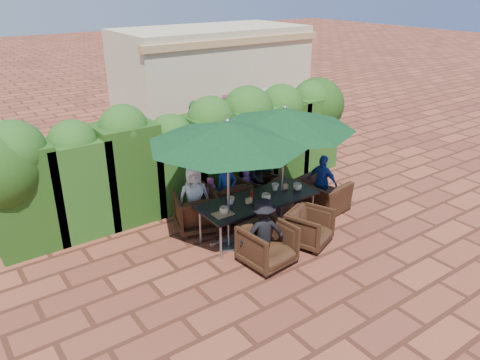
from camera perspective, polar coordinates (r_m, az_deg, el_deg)
ground at (r=8.99m, az=1.92°, el=-7.45°), size 80.00×80.00×0.00m
dining_table at (r=8.94m, az=2.25°, el=-2.72°), size 2.38×0.90×0.75m
umbrella_left at (r=7.90m, az=-1.51°, el=5.78°), size 2.78×2.78×2.46m
umbrella_right at (r=8.78m, az=5.45°, el=7.47°), size 2.66×2.66×2.46m
chair_far_left at (r=9.25m, az=-5.28°, el=-3.66°), size 1.00×0.97×0.83m
chair_far_mid at (r=9.77m, az=-1.67°, el=-2.02°), size 0.84×0.79×0.83m
chair_far_right at (r=10.20m, az=2.77°, el=-1.22°), size 0.91×0.89×0.73m
chair_near_left at (r=8.14m, az=3.38°, el=-7.66°), size 0.87×0.83×0.83m
chair_near_right at (r=8.81m, az=8.46°, el=-5.55°), size 0.94×0.92×0.76m
chair_end_right at (r=10.15m, az=9.94°, el=-1.21°), size 0.78×1.09×0.89m
adult_far_left at (r=9.24m, az=-5.62°, el=-2.13°), size 0.71×0.53×1.28m
adult_far_mid at (r=9.64m, az=-1.65°, el=-1.20°), size 0.50×0.44×1.19m
adult_far_right at (r=10.10m, az=2.40°, el=0.48°), size 0.68×0.44×1.36m
adult_near_left at (r=8.06m, az=2.78°, el=-6.32°), size 0.86×0.58×1.23m
adult_end_right at (r=10.13m, az=10.02°, el=-0.27°), size 0.52×0.77×1.21m
child_left at (r=9.65m, az=-3.46°, el=-2.18°), size 0.38×0.34×0.89m
child_right at (r=10.02m, az=0.86°, el=-1.08°), size 0.37×0.32×0.91m
pedestrian_a at (r=12.58m, az=-5.23°, el=5.90°), size 1.62×0.66×1.71m
pedestrian_b at (r=13.13m, az=-1.51°, el=6.78°), size 0.96×0.82×1.72m
pedestrian_c at (r=13.73m, az=3.31°, el=7.58°), size 1.24×0.90×1.77m
cup_a at (r=8.32m, az=-1.96°, el=-3.72°), size 0.16×0.16×0.13m
cup_b at (r=8.67m, az=-1.15°, el=-2.53°), size 0.15×0.15×0.14m
cup_c at (r=8.81m, az=3.20°, el=-2.11°), size 0.17×0.17×0.14m
cup_d at (r=9.25m, az=4.31°, el=-0.85°), size 0.15×0.15×0.14m
cup_e at (r=9.30m, az=7.00°, el=-0.83°), size 0.17×0.17×0.14m
ketchup_bottle at (r=8.84m, az=1.44°, el=-1.87°), size 0.04×0.04×0.17m
sauce_bottle at (r=8.93m, az=1.41°, el=-1.60°), size 0.04×0.04×0.17m
serving_tray at (r=8.32m, az=-2.08°, el=-4.16°), size 0.35×0.25×0.02m
number_block_left at (r=8.71m, az=1.08°, el=-2.53°), size 0.12×0.06×0.10m
number_block_right at (r=9.33m, az=5.52°, el=-0.81°), size 0.12×0.06×0.10m
hedge_wall at (r=10.14m, az=-6.67°, el=4.29°), size 9.10×1.60×2.42m
building at (r=15.76m, az=-3.43°, el=12.33°), size 6.20×3.08×3.20m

